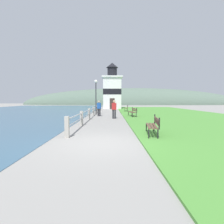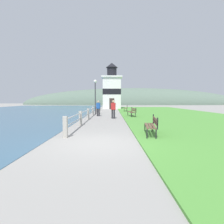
{
  "view_description": "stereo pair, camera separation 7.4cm",
  "coord_description": "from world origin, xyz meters",
  "px_view_note": "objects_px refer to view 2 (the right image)",
  "views": [
    {
      "loc": [
        0.48,
        -6.61,
        1.66
      ],
      "look_at": [
        0.55,
        13.28,
        0.3
      ],
      "focal_mm": 28.0,
      "sensor_mm": 36.0,
      "label": 1
    },
    {
      "loc": [
        0.56,
        -6.61,
        1.66
      ],
      "look_at": [
        0.55,
        13.28,
        0.3
      ],
      "focal_mm": 28.0,
      "sensor_mm": 36.0,
      "label": 2
    }
  ],
  "objects_px": {
    "park_bench_near": "(152,124)",
    "person_by_railing": "(98,108)",
    "lighthouse": "(112,90)",
    "person_strolling": "(113,109)",
    "park_bench_far": "(126,108)",
    "lamp_post": "(95,91)",
    "park_bench_midway": "(132,111)"
  },
  "relations": [
    {
      "from": "park_bench_near",
      "to": "park_bench_midway",
      "type": "relative_size",
      "value": 0.92
    },
    {
      "from": "lamp_post",
      "to": "park_bench_midway",
      "type": "bearing_deg",
      "value": -33.85
    },
    {
      "from": "person_by_railing",
      "to": "person_strolling",
      "type": "bearing_deg",
      "value": -134.29
    },
    {
      "from": "park_bench_near",
      "to": "lamp_post",
      "type": "bearing_deg",
      "value": -64.69
    },
    {
      "from": "person_by_railing",
      "to": "lighthouse",
      "type": "bearing_deg",
      "value": 7.79
    },
    {
      "from": "park_bench_midway",
      "to": "lighthouse",
      "type": "xyz_separation_m",
      "value": [
        -2.05,
        16.32,
        3.08
      ]
    },
    {
      "from": "person_strolling",
      "to": "lamp_post",
      "type": "xyz_separation_m",
      "value": [
        -2.02,
        4.34,
        1.85
      ]
    },
    {
      "from": "park_bench_near",
      "to": "lighthouse",
      "type": "relative_size",
      "value": 0.21
    },
    {
      "from": "park_bench_far",
      "to": "lighthouse",
      "type": "height_order",
      "value": "lighthouse"
    },
    {
      "from": "park_bench_far",
      "to": "person_by_railing",
      "type": "distance_m",
      "value": 8.23
    },
    {
      "from": "park_bench_near",
      "to": "person_strolling",
      "type": "xyz_separation_m",
      "value": [
        -1.74,
        7.58,
        0.35
      ]
    },
    {
      "from": "lighthouse",
      "to": "lamp_post",
      "type": "height_order",
      "value": "lighthouse"
    },
    {
      "from": "person_strolling",
      "to": "lamp_post",
      "type": "relative_size",
      "value": 0.42
    },
    {
      "from": "park_bench_far",
      "to": "lighthouse",
      "type": "distance_m",
      "value": 9.01
    },
    {
      "from": "person_strolling",
      "to": "park_bench_far",
      "type": "bearing_deg",
      "value": -6.65
    },
    {
      "from": "park_bench_far",
      "to": "person_by_railing",
      "type": "bearing_deg",
      "value": 69.28
    },
    {
      "from": "lighthouse",
      "to": "person_by_railing",
      "type": "bearing_deg",
      "value": -95.05
    },
    {
      "from": "park_bench_far",
      "to": "lamp_post",
      "type": "relative_size",
      "value": 0.5
    },
    {
      "from": "park_bench_near",
      "to": "park_bench_far",
      "type": "xyz_separation_m",
      "value": [
        0.21,
        17.41,
        0.0
      ]
    },
    {
      "from": "person_by_railing",
      "to": "park_bench_near",
      "type": "bearing_deg",
      "value": -148.99
    },
    {
      "from": "person_strolling",
      "to": "person_by_railing",
      "type": "distance_m",
      "value": 2.82
    },
    {
      "from": "lighthouse",
      "to": "person_by_railing",
      "type": "distance_m",
      "value": 15.96
    },
    {
      "from": "park_bench_near",
      "to": "lighthouse",
      "type": "xyz_separation_m",
      "value": [
        -1.89,
        25.62,
        3.08
      ]
    },
    {
      "from": "lighthouse",
      "to": "person_by_railing",
      "type": "xyz_separation_m",
      "value": [
        -1.38,
        -15.66,
        -2.75
      ]
    },
    {
      "from": "park_bench_near",
      "to": "person_by_railing",
      "type": "distance_m",
      "value": 10.48
    },
    {
      "from": "person_by_railing",
      "to": "lamp_post",
      "type": "xyz_separation_m",
      "value": [
        -0.49,
        1.97,
        1.87
      ]
    },
    {
      "from": "lighthouse",
      "to": "person_by_railing",
      "type": "relative_size",
      "value": 5.45
    },
    {
      "from": "park_bench_near",
      "to": "lamp_post",
      "type": "height_order",
      "value": "lamp_post"
    },
    {
      "from": "person_by_railing",
      "to": "lamp_post",
      "type": "bearing_deg",
      "value": 26.83
    },
    {
      "from": "park_bench_midway",
      "to": "lighthouse",
      "type": "bearing_deg",
      "value": -88.35
    },
    {
      "from": "lamp_post",
      "to": "person_by_railing",
      "type": "bearing_deg",
      "value": -76.0
    },
    {
      "from": "park_bench_far",
      "to": "lamp_post",
      "type": "distance_m",
      "value": 7.12
    }
  ]
}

